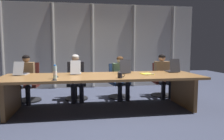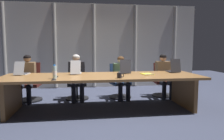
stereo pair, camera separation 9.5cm
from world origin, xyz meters
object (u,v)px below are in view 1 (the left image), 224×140
object	(u,v)px
office_chair_right_mid	(162,84)
office_chair_left_mid	(76,86)
office_chair_left_end	(29,87)
person_left_end	(26,76)
conference_mic_left_side	(56,76)
coffee_mug_near	(120,75)
conference_mic_middle	(54,79)
person_right_mid	(163,73)
laptop_left_end	(21,72)
water_bottle_primary	(55,72)
spiral_notepad	(147,74)
laptop_center	(124,70)
laptop_left_mid	(76,71)
person_left_mid	(76,75)
laptop_right_mid	(172,69)
office_chair_center	(119,85)
person_center	(121,75)

from	to	relation	value
office_chair_right_mid	office_chair_left_mid	bearing A→B (deg)	-85.17
office_chair_left_end	office_chair_right_mid	world-z (taller)	office_chair_left_end
person_left_end	conference_mic_left_side	bearing A→B (deg)	39.31
conference_mic_left_side	coffee_mug_near	bearing A→B (deg)	-15.99
conference_mic_middle	person_right_mid	bearing A→B (deg)	28.55
laptop_left_end	water_bottle_primary	bearing A→B (deg)	-125.25
office_chair_left_mid	person_right_mid	xyz separation A→B (m)	(2.33, -0.16, 0.32)
spiral_notepad	office_chair_left_mid	bearing A→B (deg)	137.14
person_left_end	laptop_center	bearing A→B (deg)	76.67
laptop_left_mid	conference_mic_left_side	bearing A→B (deg)	140.92
laptop_left_mid	person_left_mid	xyz separation A→B (m)	(-0.01, 0.60, -0.15)
laptop_right_mid	laptop_left_end	bearing A→B (deg)	93.23
spiral_notepad	office_chair_center	bearing A→B (deg)	103.50
water_bottle_primary	conference_mic_left_side	size ratio (longest dim) A/B	2.48
office_chair_left_end	person_left_end	world-z (taller)	person_left_end
laptop_left_end	office_chair_right_mid	world-z (taller)	laptop_left_end
office_chair_center	conference_mic_left_side	bearing A→B (deg)	-61.63
laptop_left_end	office_chair_center	bearing A→B (deg)	-66.17
person_left_mid	coffee_mug_near	distance (m)	1.65
laptop_center	person_left_mid	world-z (taller)	person_left_mid
person_left_mid	person_center	size ratio (longest dim) A/B	1.05
laptop_left_mid	person_left_end	xyz separation A→B (m)	(-1.22, 0.59, -0.16)
person_left_end	laptop_left_end	bearing A→B (deg)	4.22
office_chair_left_end	person_left_end	distance (m)	0.34
office_chair_left_end	office_chair_right_mid	distance (m)	3.54
office_chair_right_mid	conference_mic_left_side	size ratio (longest dim) A/B	8.30
laptop_center	coffee_mug_near	size ratio (longest dim) A/B	3.38
water_bottle_primary	laptop_left_end	bearing A→B (deg)	137.99
laptop_center	water_bottle_primary	world-z (taller)	laptop_center
office_chair_right_mid	person_left_mid	xyz separation A→B (m)	(-2.36, -0.15, 0.32)
office_chair_center	laptop_center	bearing A→B (deg)	-10.43
water_bottle_primary	conference_mic_left_side	bearing A→B (deg)	91.22
office_chair_left_end	spiral_notepad	size ratio (longest dim) A/B	2.86
person_center	coffee_mug_near	bearing A→B (deg)	-15.64
person_center	spiral_notepad	xyz separation A→B (m)	(0.41, -0.90, 0.13)
conference_mic_left_side	spiral_notepad	distance (m)	1.97
office_chair_left_mid	person_left_end	xyz separation A→B (m)	(-1.21, -0.16, 0.31)
person_left_end	person_right_mid	size ratio (longest dim) A/B	1.00
person_center	office_chair_left_mid	bearing A→B (deg)	-101.37
laptop_right_mid	person_right_mid	xyz separation A→B (m)	(-0.00, 0.58, -0.16)
office_chair_right_mid	person_right_mid	distance (m)	0.35
laptop_center	office_chair_left_mid	bearing A→B (deg)	61.57
office_chair_left_end	coffee_mug_near	size ratio (longest dim) A/B	6.81
laptop_left_mid	laptop_right_mid	distance (m)	2.32
laptop_left_mid	coffee_mug_near	xyz separation A→B (m)	(0.86, -0.79, -0.01)
person_left_end	laptop_left_mid	bearing A→B (deg)	64.72
office_chair_left_mid	water_bottle_primary	world-z (taller)	water_bottle_primary
laptop_center	person_left_mid	distance (m)	1.28
coffee_mug_near	conference_mic_left_side	bearing A→B (deg)	164.01
laptop_right_mid	person_right_mid	distance (m)	0.60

